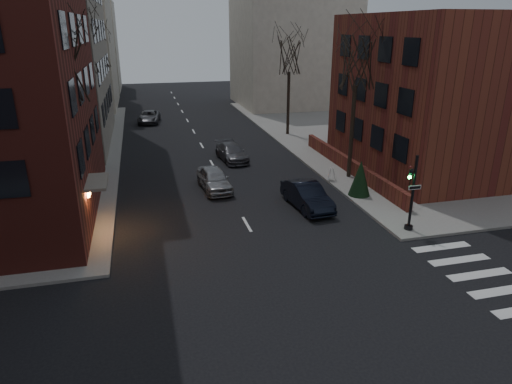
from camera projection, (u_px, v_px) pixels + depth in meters
ground at (336, 380)px, 13.92m from camera, size 160.00×160.00×0.00m
sidewalk_far_right at (476, 128)px, 47.90m from camera, size 44.00×44.00×0.15m
building_right_brick at (445, 94)px, 33.14m from camera, size 12.00×14.00×11.00m
low_wall_right at (349, 165)px, 33.14m from camera, size 0.35×16.00×1.00m
building_distant_la at (53, 36)px, 57.45m from camera, size 14.00×16.00×18.00m
building_distant_ra at (292, 43)px, 60.17m from camera, size 14.00×14.00×16.00m
building_distant_lb at (85, 47)px, 74.08m from camera, size 10.00×12.00×14.00m
traffic_signal at (411, 198)px, 23.29m from camera, size 0.76×0.44×4.00m
tree_left_a at (57, 64)px, 21.73m from camera, size 4.18×4.18×10.26m
tree_left_b at (81, 45)px, 32.51m from camera, size 4.40×4.40×10.80m
tree_left_c at (97, 49)px, 45.56m from camera, size 3.96×3.96×9.72m
tree_right_a at (357, 61)px, 29.59m from camera, size 3.96×3.96×9.72m
tree_right_b at (289, 55)px, 42.49m from camera, size 3.74×3.74×9.18m
streetlamp_near at (94, 120)px, 30.61m from camera, size 0.36×0.36×6.28m
streetlamp_far at (109, 85)px, 48.82m from camera, size 0.36×0.36×6.28m
parked_sedan at (307, 196)px, 26.89m from camera, size 2.00×4.69×1.51m
car_lane_silver at (214, 179)px, 29.84m from camera, size 2.07×4.43×1.47m
car_lane_gray at (232, 152)px, 36.45m from camera, size 2.29×4.68×1.31m
car_lane_far at (149, 117)px, 50.73m from camera, size 2.78×4.93×1.30m
sandwich_board at (332, 174)px, 31.37m from camera, size 0.52×0.62×0.86m
evergreen_shrub at (360, 178)px, 28.35m from camera, size 1.40×1.40×2.25m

